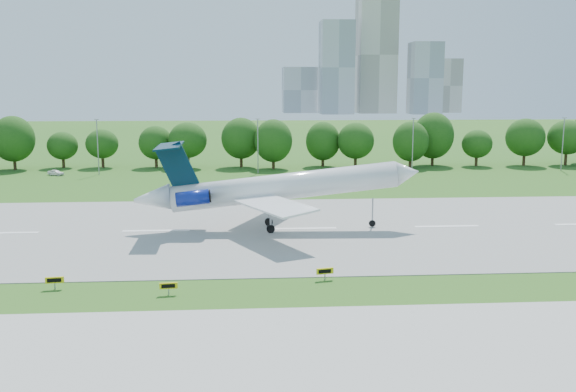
% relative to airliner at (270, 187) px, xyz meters
% --- Properties ---
extents(ground, '(600.00, 600.00, 0.00)m').
position_rel_airliner_xyz_m(ground, '(-15.45, -24.96, -5.87)').
color(ground, '#225817').
rests_on(ground, ground).
extents(runway, '(400.00, 45.00, 0.08)m').
position_rel_airliner_xyz_m(runway, '(-15.45, 0.04, -5.83)').
color(runway, gray).
rests_on(runway, ground).
extents(taxiway, '(400.00, 23.00, 0.08)m').
position_rel_airliner_xyz_m(taxiway, '(-15.45, -42.96, -5.83)').
color(taxiway, '#ADADA8').
rests_on(taxiway, ground).
extents(tree_line, '(288.40, 8.40, 10.40)m').
position_rel_airliner_xyz_m(tree_line, '(-15.45, 67.04, 0.32)').
color(tree_line, '#382314').
rests_on(tree_line, ground).
extents(light_poles, '(175.90, 0.25, 12.19)m').
position_rel_airliner_xyz_m(light_poles, '(-17.95, 57.04, 0.47)').
color(light_poles, gray).
rests_on(light_poles, ground).
extents(skyline, '(127.00, 52.00, 80.00)m').
position_rel_airliner_xyz_m(skyline, '(84.71, 365.65, 24.59)').
color(skyline, '#B2B2B7').
rests_on(skyline, ground).
extents(airliner, '(38.94, 28.29, 12.13)m').
position_rel_airliner_xyz_m(airliner, '(0.00, 0.00, 0.00)').
color(airliner, white).
rests_on(airliner, ground).
extents(taxi_sign_left, '(1.76, 0.40, 1.23)m').
position_rel_airliner_xyz_m(taxi_sign_left, '(-21.82, -24.52, -4.96)').
color(taxi_sign_left, gray).
rests_on(taxi_sign_left, ground).
extents(taxi_sign_centre, '(1.70, 0.37, 1.19)m').
position_rel_airliner_xyz_m(taxi_sign_centre, '(-10.67, -26.97, -4.99)').
color(taxi_sign_centre, gray).
rests_on(taxi_sign_centre, ground).
extents(taxi_sign_right, '(1.78, 0.58, 1.25)m').
position_rel_airliner_xyz_m(taxi_sign_right, '(4.55, -23.33, -4.95)').
color(taxi_sign_right, gray).
rests_on(taxi_sign_right, ground).
extents(service_vehicle_b, '(4.01, 2.97, 1.27)m').
position_rel_airliner_xyz_m(service_vehicle_b, '(-44.59, 56.42, -5.24)').
color(service_vehicle_b, white).
rests_on(service_vehicle_b, ground).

